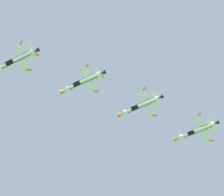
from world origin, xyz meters
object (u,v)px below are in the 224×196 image
object	(u,v)px
fighter_jet_right_wing	(141,106)
fighter_jet_left_outer	(196,131)
fighter_jet_left_wing	(83,82)
fighter_jet_lead	(16,61)

from	to	relation	value
fighter_jet_right_wing	fighter_jet_left_outer	world-z (taller)	fighter_jet_left_outer
fighter_jet_left_wing	fighter_jet_left_outer	bearing A→B (deg)	-38.83
fighter_jet_left_outer	fighter_jet_lead	bearing A→B (deg)	140.13
fighter_jet_left_wing	fighter_jet_left_outer	size ratio (longest dim) A/B	1.00
fighter_jet_left_wing	fighter_jet_lead	bearing A→B (deg)	138.11
fighter_jet_right_wing	fighter_jet_left_wing	bearing A→B (deg)	138.81
fighter_jet_lead	fighter_jet_right_wing	world-z (taller)	fighter_jet_right_wing
fighter_jet_lead	fighter_jet_left_wing	distance (m)	21.03
fighter_jet_left_wing	fighter_jet_left_outer	xyz separation A→B (m)	(37.99, 15.58, -0.84)
fighter_jet_lead	fighter_jet_left_outer	xyz separation A→B (m)	(57.76, 22.49, 1.12)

